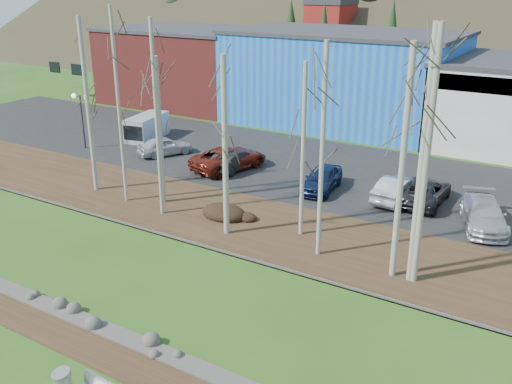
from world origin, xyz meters
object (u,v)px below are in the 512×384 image
Objects in this scene: car_3 at (322,179)px; van_grey at (146,127)px; car_0 at (165,146)px; street_lamp at (81,106)px; car_5 at (424,191)px; car_4 at (397,189)px; car_2 at (229,158)px; car_1 at (234,160)px; car_6 at (484,214)px.

van_grey is at bearing 161.43° from car_3.
car_0 is 0.88× the size of van_grey.
car_3 reaches higher than car_0.
car_5 is at bearing 1.19° from street_lamp.
street_lamp is 24.74m from car_4.
car_2 is at bearing 168.99° from car_3.
car_0 is 0.93× the size of car_1.
car_4 is 0.96× the size of van_grey.
car_6 is at bearing 177.27° from car_1.
car_3 is (13.38, -0.77, 0.05)m from car_0.
car_1 is at bearing -154.71° from car_0.
street_lamp is 26.25m from car_5.
car_4 is 0.88× the size of car_6.
car_5 is (13.41, 0.83, -0.08)m from car_2.
car_2 is (-0.39, -0.06, 0.06)m from car_1.
car_5 is 1.01× the size of car_6.
car_1 is at bearing -27.19° from van_grey.
car_2 reaches higher than car_6.
van_grey is at bearing -3.22° from car_4.
car_3 is 4.67m from car_4.
car_2 is at bearing 2.96° from street_lamp.
car_4 is 0.88× the size of car_5.
car_2 reaches higher than car_1.
car_1 is 1.01× the size of car_3.
car_5 reaches higher than car_0.
car_6 is at bearing -167.62° from car_2.
car_4 reaches higher than car_6.
car_0 is 5.06m from van_grey.
car_4 is 1.57m from car_5.
car_1 reaches higher than car_5.
street_lamp is 0.75× the size of car_2.
car_2 reaches higher than car_3.
car_6 reaches higher than car_0.
car_3 is at bearing 176.75° from car_1.
car_2 is 13.44m from car_5.
car_4 is (4.60, 0.76, -0.01)m from car_3.
car_2 is (6.05, -0.31, 0.09)m from car_0.
car_2 is at bearing -155.40° from car_0.
street_lamp is 29.86m from car_6.
car_2 is 1.12× the size of car_6.
car_4 is at bearing -162.70° from car_2.
street_lamp is at bearing 175.69° from car_3.
car_2 reaches higher than car_4.
car_6 reaches higher than car_1.
car_1 reaches higher than car_0.
car_3 is 6.22m from car_5.
car_2 is (12.60, 1.54, -2.56)m from street_lamp.
street_lamp is 0.91× the size of van_grey.
van_grey is at bearing 59.36° from street_lamp.
car_5 is 1.10× the size of van_grey.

